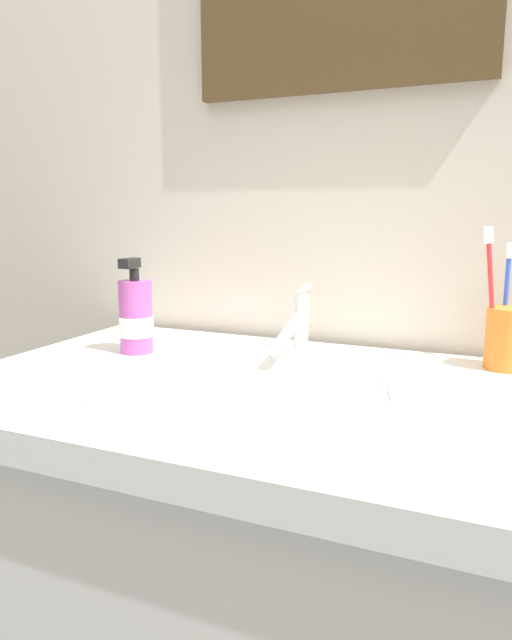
# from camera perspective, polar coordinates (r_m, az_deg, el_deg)

# --- Properties ---
(tiled_wall_back) EXTENTS (2.11, 0.04, 2.40)m
(tiled_wall_back) POSITION_cam_1_polar(r_m,az_deg,el_deg) (1.06, 8.37, 13.92)
(tiled_wall_back) COLOR beige
(tiled_wall_back) RESTS_ON ground
(sink_basin) EXTENTS (0.42, 0.42, 0.10)m
(sink_basin) POSITION_cam_1_polar(r_m,az_deg,el_deg) (0.78, -0.89, -9.15)
(sink_basin) COLOR white
(sink_basin) RESTS_ON vanity_counter
(faucet) EXTENTS (0.02, 0.17, 0.11)m
(faucet) POSITION_cam_1_polar(r_m,az_deg,el_deg) (0.93, 3.99, -0.64)
(faucet) COLOR silver
(faucet) RESTS_ON sink_basin
(toothbrush_cup) EXTENTS (0.06, 0.06, 0.09)m
(toothbrush_cup) POSITION_cam_1_polar(r_m,az_deg,el_deg) (0.94, 23.69, -1.70)
(toothbrush_cup) COLOR orange
(toothbrush_cup) RESTS_ON vanity_counter
(toothbrush_red) EXTENTS (0.04, 0.02, 0.21)m
(toothbrush_red) POSITION_cam_1_polar(r_m,az_deg,el_deg) (0.91, 22.28, 2.88)
(toothbrush_red) COLOR red
(toothbrush_red) RESTS_ON toothbrush_cup
(toothbrush_blue) EXTENTS (0.01, 0.03, 0.18)m
(toothbrush_blue) POSITION_cam_1_polar(r_m,az_deg,el_deg) (0.95, 23.55, 2.31)
(toothbrush_blue) COLOR blue
(toothbrush_blue) RESTS_ON toothbrush_cup
(soap_dispenser) EXTENTS (0.06, 0.06, 0.16)m
(soap_dispenser) POSITION_cam_1_polar(r_m,az_deg,el_deg) (0.98, -11.83, 0.27)
(soap_dispenser) COLOR #B24CA5
(soap_dispenser) RESTS_ON vanity_counter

